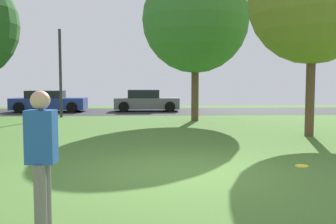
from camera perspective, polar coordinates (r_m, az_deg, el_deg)
name	(u,v)px	position (r m, az deg, el deg)	size (l,w,h in m)	color
ground_plane	(183,172)	(7.24, 2.31, -9.30)	(44.00, 44.00, 0.00)	#47702D
road_strip	(158,111)	(23.07, -1.62, 0.11)	(44.00, 6.40, 0.01)	#28282B
maple_tree_near	(313,0)	(13.13, 21.56, 15.88)	(4.11, 4.11, 6.46)	brown
oak_tree_left	(195,20)	(17.38, 4.26, 14.07)	(4.87, 4.87, 7.09)	brown
person_catcher	(42,155)	(4.44, -19.01, -6.37)	(0.33, 0.30, 1.63)	slate
frisbee_disc	(302,166)	(8.17, 20.05, -7.88)	(0.27, 0.27, 0.03)	yellow
parked_car_blue	(49,102)	(23.92, -18.02, 1.51)	(4.43, 2.05, 1.31)	#233893
parked_car_grey	(146,101)	(23.31, -3.41, 1.67)	(4.02, 1.94, 1.35)	slate
street_lamp_post	(60,74)	(19.70, -16.35, 5.75)	(0.14, 0.14, 4.50)	#2D2D33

